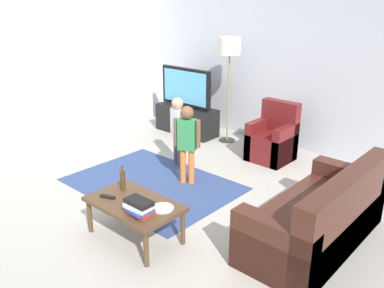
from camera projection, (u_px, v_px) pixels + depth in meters
The scene contains 16 objects.
ground at pixel (159, 207), 4.93m from camera, with size 7.80×7.80×0.00m, color #B2ADA3.
wall_back at pixel (292, 65), 6.56m from camera, with size 6.00×0.12×2.70m, color silver.
wall_left at pixel (24, 67), 6.35m from camera, with size 0.12×6.00×2.70m, color silver.
area_rug at pixel (153, 184), 5.53m from camera, with size 2.20×1.60×0.01m, color #33477A.
tv_stand at pixel (187, 120), 7.50m from camera, with size 1.20×0.44×0.50m.
tv at pixel (186, 88), 7.27m from camera, with size 1.10×0.28×0.71m.
couch at pixel (322, 220), 4.09m from camera, with size 0.80×1.80×0.86m.
armchair at pixel (273, 141), 6.28m from camera, with size 0.60×0.60×0.90m.
floor_lamp at pixel (230, 52), 6.64m from camera, with size 0.36×0.36×1.78m.
child_near_tv at pixel (178, 126), 5.92m from camera, with size 0.34×0.18×1.05m.
child_center at pixel (187, 138), 5.34m from camera, with size 0.33×0.22×1.08m.
coffee_table at pixel (134, 206), 4.19m from camera, with size 1.00×0.60×0.42m.
book_stack at pixel (139, 207), 3.93m from camera, with size 0.28×0.23×0.15m.
bottle at pixel (122, 180), 4.39m from camera, with size 0.06×0.06×0.29m.
tv_remote at pixel (108, 197), 4.26m from camera, with size 0.17×0.05×0.02m, color black.
plate at pixel (163, 208), 4.04m from camera, with size 0.22×0.22×0.02m.
Camera 1 is at (3.22, -2.97, 2.42)m, focal length 38.10 mm.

